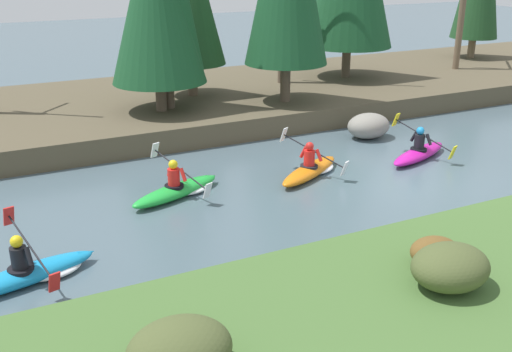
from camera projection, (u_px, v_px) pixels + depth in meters
ground_plane at (411, 181)px, 16.06m from camera, size 90.00×90.00×0.00m
riverbank_far at (255, 96)px, 23.91m from camera, size 44.00×8.86×0.74m
shrub_clump_nearest at (180, 350)px, 7.68m from camera, size 1.40×1.17×0.76m
shrub_clump_second at (450, 267)px, 9.73m from camera, size 1.35×1.13×0.73m
shrub_clump_third at (435, 252)px, 10.48m from camera, size 0.91×0.76×0.49m
kayaker_lead at (419, 152)px, 17.70m from camera, size 2.74×2.00×1.20m
kayaker_middle at (312, 169)px, 16.41m from camera, size 2.64×1.97×1.20m
kayaker_trailing at (179, 189)px, 15.03m from camera, size 2.72×1.98×1.20m
kayaker_far_back at (31, 272)px, 11.14m from camera, size 2.78×2.04×1.20m
boulder_midstream at (369, 126)px, 19.62m from camera, size 1.47×1.15×0.83m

